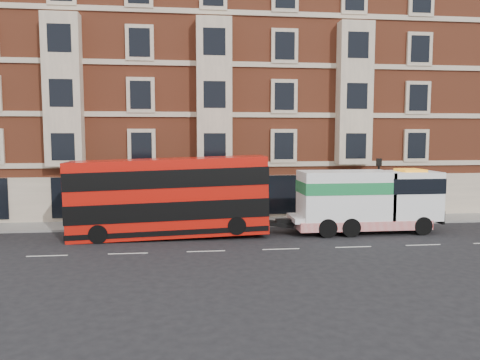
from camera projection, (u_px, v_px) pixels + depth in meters
name	position (u px, v px, depth m)	size (l,w,h in m)	color
ground	(206.00, 251.00, 24.45)	(120.00, 120.00, 0.00)	black
sidewalk	(201.00, 223.00, 31.86)	(90.00, 3.00, 0.15)	slate
victorian_terrace	(203.00, 86.00, 38.39)	(45.00, 12.00, 20.40)	brown
lamp_post_west	(107.00, 189.00, 29.63)	(0.35, 0.15, 4.35)	black
lamp_post_east	(378.00, 185.00, 31.73)	(0.35, 0.15, 4.35)	black
double_decker_bus	(169.00, 196.00, 27.61)	(11.56, 2.65, 4.68)	red
tow_truck	(365.00, 200.00, 29.06)	(9.26, 2.74, 3.86)	white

